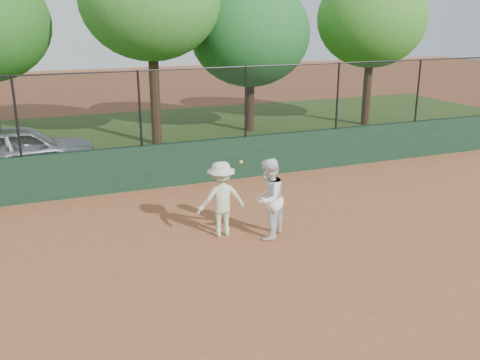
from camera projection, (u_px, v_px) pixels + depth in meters
name	position (u px, v px, depth m)	size (l,w,h in m)	color
ground	(244.00, 284.00, 9.48)	(80.00, 80.00, 0.00)	#9F5733
back_wall	(161.00, 166.00, 14.62)	(26.00, 0.20, 1.20)	#183622
grass_strip	(123.00, 140.00, 20.11)	(36.00, 12.00, 0.01)	#2D4C17
parked_car	(22.00, 149.00, 15.85)	(1.72, 4.28, 1.46)	#B8BEC3
player_second	(268.00, 199.00, 11.20)	(0.84, 0.66, 1.74)	white
player_main	(221.00, 199.00, 11.35)	(1.07, 0.64, 1.70)	beige
fence_assembly	(157.00, 106.00, 14.12)	(26.00, 0.06, 2.00)	black
tree_3	(250.00, 34.00, 20.67)	(4.72, 4.29, 5.86)	#3E2614
tree_4	(372.00, 19.00, 21.71)	(4.57, 4.15, 6.35)	#442A18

